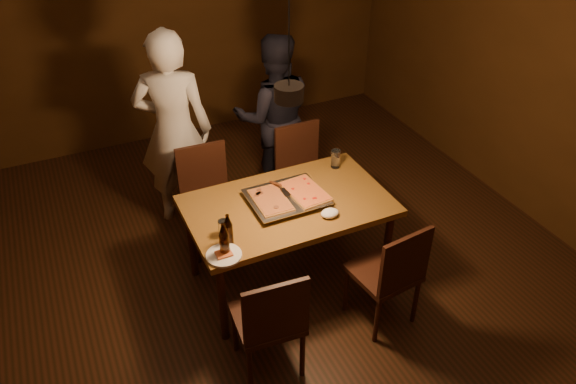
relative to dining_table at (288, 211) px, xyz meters
name	(u,v)px	position (x,y,z in m)	size (l,w,h in m)	color
room_shell	(289,144)	(-0.10, -0.23, 0.72)	(6.00, 6.00, 6.00)	#3C1C10
dining_table	(288,211)	(0.00, 0.00, 0.00)	(1.50, 0.90, 0.75)	brown
chair_far_left	(207,188)	(-0.40, 0.75, -0.14)	(0.44, 0.44, 0.49)	#38190F
chair_far_right	(302,165)	(0.48, 0.74, -0.14)	(0.42, 0.42, 0.49)	#38190F
chair_near_left	(271,316)	(-0.48, -0.78, -0.14)	(0.45, 0.45, 0.49)	#38190F
chair_near_right	(393,268)	(0.46, -0.74, -0.14)	(0.47, 0.47, 0.49)	#38190F
pizza_tray	(286,199)	(0.00, 0.02, 0.10)	(0.55, 0.45, 0.05)	silver
pizza_meat	(271,200)	(-0.13, 0.02, 0.13)	(0.23, 0.37, 0.02)	maroon
pizza_cheese	(305,191)	(0.15, 0.01, 0.13)	(0.25, 0.39, 0.02)	gold
spatula	(286,192)	(0.01, 0.06, 0.14)	(0.09, 0.24, 0.04)	silver
beer_bottle_a	(224,239)	(-0.61, -0.34, 0.20)	(0.07, 0.07, 0.25)	black
beer_bottle_b	(228,229)	(-0.55, -0.24, 0.19)	(0.06, 0.06, 0.23)	black
water_glass_left	(224,228)	(-0.55, -0.15, 0.13)	(0.07, 0.07, 0.12)	silver
water_glass_right	(336,159)	(0.56, 0.29, 0.15)	(0.07, 0.07, 0.15)	silver
plate_slice	(224,255)	(-0.63, -0.36, 0.08)	(0.24, 0.24, 0.03)	white
napkin	(330,213)	(0.20, -0.27, 0.10)	(0.13, 0.10, 0.06)	white
diner_white	(174,131)	(-0.52, 1.18, 0.22)	(0.65, 0.43, 1.78)	silver
diner_dark	(274,117)	(0.44, 1.24, 0.11)	(0.77, 0.60, 1.58)	black
pendant_lamp	(289,91)	(-0.10, -0.23, 1.08)	(0.18, 0.18, 1.10)	black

